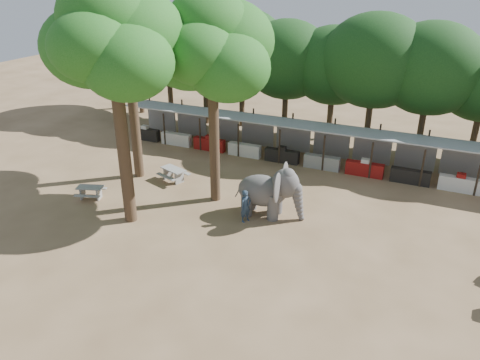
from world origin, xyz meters
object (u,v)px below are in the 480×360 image
at_px(yard_tree_back, 211,47).
at_px(picnic_table_far, 173,173).
at_px(yard_tree_center, 112,40).
at_px(handler, 246,206).
at_px(yard_tree_left, 127,44).
at_px(picnic_table_near, 90,191).
at_px(elephant, 270,191).

relative_size(yard_tree_back, picnic_table_far, 5.58).
xyz_separation_m(yard_tree_center, handler, (5.76, 2.16, -8.32)).
bearing_deg(yard_tree_left, handler, -17.98).
distance_m(yard_tree_back, picnic_table_near, 10.79).
height_order(yard_tree_left, yard_tree_center, yard_tree_center).
height_order(yard_tree_back, picnic_table_far, yard_tree_back).
height_order(yard_tree_left, handler, yard_tree_left).
bearing_deg(yard_tree_back, handler, -33.75).
xyz_separation_m(yard_tree_left, picnic_table_far, (2.58, 0.02, -7.66)).
xyz_separation_m(yard_tree_left, yard_tree_back, (6.00, -1.00, 0.34)).
bearing_deg(elephant, picnic_table_far, 161.54).
height_order(yard_tree_left, elephant, yard_tree_left).
bearing_deg(handler, yard_tree_back, 81.95).
relative_size(yard_tree_center, yard_tree_back, 1.06).
height_order(yard_tree_center, elephant, yard_tree_center).
xyz_separation_m(yard_tree_back, handler, (2.76, -1.84, -7.65)).
relative_size(yard_tree_back, elephant, 3.02).
relative_size(yard_tree_left, elephant, 2.93).
distance_m(yard_tree_center, picnic_table_far, 10.03).
relative_size(yard_tree_left, yard_tree_back, 0.97).
height_order(yard_tree_back, handler, yard_tree_back).
bearing_deg(yard_tree_left, elephant, -9.86).
height_order(elephant, handler, elephant).
bearing_deg(picnic_table_near, handler, -10.64).
xyz_separation_m(yard_tree_center, yard_tree_back, (3.00, 4.00, -0.67)).
relative_size(yard_tree_back, handler, 6.40).
distance_m(yard_tree_center, yard_tree_back, 5.04).
height_order(handler, picnic_table_near, handler).
height_order(yard_tree_back, picnic_table_near, yard_tree_back).
bearing_deg(handler, picnic_table_near, 123.31).
bearing_deg(yard_tree_left, yard_tree_back, -9.46).
relative_size(yard_tree_center, picnic_table_far, 5.91).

